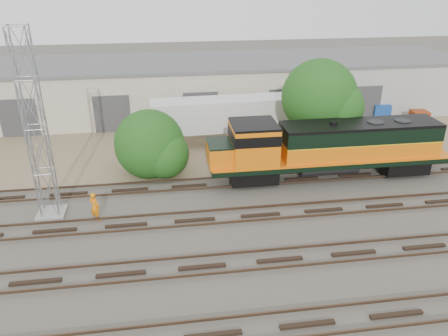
{
  "coord_description": "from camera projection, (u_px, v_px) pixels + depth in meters",
  "views": [
    {
      "loc": [
        -1.48,
        -20.74,
        13.76
      ],
      "look_at": [
        2.13,
        4.0,
        2.2
      ],
      "focal_mm": 35.0,
      "sensor_mm": 36.0,
      "label": 1
    }
  ],
  "objects": [
    {
      "name": "ground",
      "position": [
        197.0,
        235.0,
        24.6
      ],
      "size": [
        140.0,
        140.0,
        0.0
      ],
      "primitive_type": "plane",
      "color": "#47423A",
      "rests_on": "ground"
    },
    {
      "name": "dirt_strip",
      "position": [
        182.0,
        140.0,
        38.06
      ],
      "size": [
        80.0,
        16.0,
        0.02
      ],
      "primitive_type": "cube",
      "color": "#726047",
      "rests_on": "ground"
    },
    {
      "name": "tracks",
      "position": [
        202.0,
        267.0,
        21.87
      ],
      "size": [
        80.0,
        20.4,
        0.28
      ],
      "color": "black",
      "rests_on": "ground"
    },
    {
      "name": "warehouse",
      "position": [
        177.0,
        87.0,
        44.12
      ],
      "size": [
        58.4,
        10.4,
        5.3
      ],
      "color": "beige",
      "rests_on": "ground"
    },
    {
      "name": "locomotive",
      "position": [
        327.0,
        147.0,
        30.26
      ],
      "size": [
        17.14,
        3.01,
        4.12
      ],
      "color": "black",
      "rests_on": "tracks"
    },
    {
      "name": "signal_tower",
      "position": [
        36.0,
        131.0,
        24.4
      ],
      "size": [
        1.63,
        1.63,
        11.08
      ],
      "rotation": [
        0.0,
        0.0,
        0.07
      ],
      "color": "gray",
      "rests_on": "ground"
    },
    {
      "name": "worker",
      "position": [
        95.0,
        207.0,
        25.68
      ],
      "size": [
        0.8,
        0.74,
        1.83
      ],
      "primitive_type": "imported",
      "rotation": [
        0.0,
        0.0,
        2.55
      ],
      "color": "orange",
      "rests_on": "ground"
    },
    {
      "name": "semi_trailer",
      "position": [
        230.0,
        115.0,
        36.66
      ],
      "size": [
        12.6,
        3.01,
        3.85
      ],
      "rotation": [
        0.0,
        0.0,
        0.04
      ],
      "color": "silver",
      "rests_on": "ground"
    },
    {
      "name": "dumpster_blue",
      "position": [
        380.0,
        111.0,
        43.19
      ],
      "size": [
        1.8,
        1.71,
        1.5
      ],
      "primitive_type": "cube",
      "rotation": [
        0.0,
        0.0,
        -0.14
      ],
      "color": "#164398",
      "rests_on": "ground"
    },
    {
      "name": "dumpster_red",
      "position": [
        419.0,
        118.0,
        41.39
      ],
      "size": [
        1.61,
        1.52,
        1.4
      ],
      "primitive_type": "cube",
      "rotation": [
        0.0,
        0.0,
        -0.09
      ],
      "color": "maroon",
      "rests_on": "ground"
    },
    {
      "name": "tree_mid",
      "position": [
        153.0,
        147.0,
        31.14
      ],
      "size": [
        5.25,
        5.0,
        5.0
      ],
      "color": "#382619",
      "rests_on": "ground"
    },
    {
      "name": "tree_east",
      "position": [
        324.0,
        99.0,
        32.81
      ],
      "size": [
        5.97,
        5.68,
        7.67
      ],
      "color": "#382619",
      "rests_on": "ground"
    }
  ]
}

